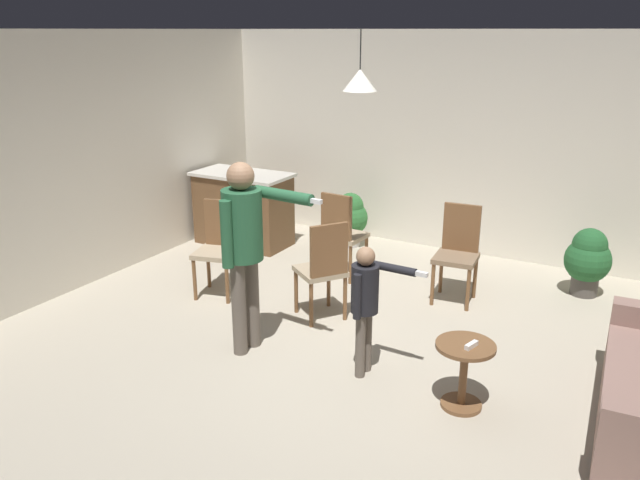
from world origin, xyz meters
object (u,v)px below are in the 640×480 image
at_px(dining_chair_by_counter, 342,232).
at_px(potted_plant_by_wall, 350,217).
at_px(person_adult, 244,237).
at_px(spare_remote_on_table, 471,345).
at_px(dining_chair_near_wall, 458,250).
at_px(potted_plant_corner, 588,259).
at_px(dining_chair_centre_back, 219,244).
at_px(kitchen_counter, 243,208).
at_px(side_table_by_couch, 464,368).
at_px(dining_chair_spare, 324,267).
at_px(person_child, 366,297).

xyz_separation_m(dining_chair_by_counter, potted_plant_by_wall, (-0.42, 1.06, -0.16)).
height_order(person_adult, spare_remote_on_table, person_adult).
relative_size(dining_chair_near_wall, potted_plant_corner, 1.36).
height_order(person_adult, potted_plant_corner, person_adult).
distance_m(dining_chair_by_counter, dining_chair_centre_back, 1.38).
bearing_deg(potted_plant_by_wall, person_adult, -80.81).
height_order(kitchen_counter, person_adult, person_adult).
relative_size(kitchen_counter, dining_chair_centre_back, 1.26).
bearing_deg(person_adult, potted_plant_corner, 143.81).
xyz_separation_m(side_table_by_couch, dining_chair_spare, (-1.63, 0.82, 0.22)).
bearing_deg(dining_chair_spare, dining_chair_centre_back, 123.63).
height_order(side_table_by_couch, dining_chair_by_counter, dining_chair_by_counter).
bearing_deg(dining_chair_by_counter, person_child, -53.45).
relative_size(dining_chair_by_counter, potted_plant_by_wall, 1.42).
relative_size(person_child, dining_chair_spare, 1.10).
distance_m(person_child, dining_chair_by_counter, 2.13).
distance_m(dining_chair_spare, potted_plant_by_wall, 2.25).
xyz_separation_m(person_adult, dining_chair_near_wall, (1.25, 1.97, -0.50)).
xyz_separation_m(person_child, spare_remote_on_table, (0.89, -0.11, -0.15)).
height_order(dining_chair_by_counter, dining_chair_near_wall, same).
relative_size(side_table_by_couch, person_child, 0.47).
relative_size(dining_chair_spare, potted_plant_corner, 1.36).
height_order(person_child, dining_chair_centre_back, person_child).
bearing_deg(person_adult, dining_chair_spare, 167.06).
height_order(dining_chair_spare, potted_plant_by_wall, dining_chair_spare).
height_order(dining_chair_near_wall, potted_plant_corner, dining_chair_near_wall).
xyz_separation_m(kitchen_counter, potted_plant_corner, (4.16, 0.37, -0.07)).
relative_size(person_child, spare_remote_on_table, 8.46).
xyz_separation_m(kitchen_counter, dining_chair_spare, (2.02, -1.51, 0.07)).
relative_size(side_table_by_couch, spare_remote_on_table, 4.00).
bearing_deg(side_table_by_couch, potted_plant_corner, 79.33).
distance_m(dining_chair_by_counter, dining_chair_spare, 1.11).
bearing_deg(person_child, side_table_by_couch, 86.60).
bearing_deg(potted_plant_by_wall, side_table_by_couch, -50.76).
bearing_deg(person_adult, person_child, 101.68).
relative_size(dining_chair_by_counter, spare_remote_on_table, 7.69).
bearing_deg(person_adult, potted_plant_by_wall, -165.55).
height_order(side_table_by_couch, dining_chair_spare, dining_chair_spare).
xyz_separation_m(side_table_by_couch, potted_plant_corner, (0.51, 2.70, 0.08)).
relative_size(person_adult, potted_plant_by_wall, 2.38).
height_order(dining_chair_centre_back, potted_plant_by_wall, dining_chair_centre_back).
relative_size(dining_chair_near_wall, dining_chair_spare, 1.00).
height_order(person_child, potted_plant_by_wall, person_child).
bearing_deg(potted_plant_corner, dining_chair_near_wall, -146.37).
xyz_separation_m(person_child, dining_chair_by_counter, (-1.14, 1.80, -0.14)).
height_order(side_table_by_couch, spare_remote_on_table, spare_remote_on_table).
bearing_deg(dining_chair_spare, kitchen_counter, 88.77).
height_order(dining_chair_by_counter, dining_chair_spare, same).
bearing_deg(potted_plant_by_wall, dining_chair_by_counter, -68.44).
xyz_separation_m(side_table_by_couch, dining_chair_by_counter, (-1.98, 1.88, 0.22)).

